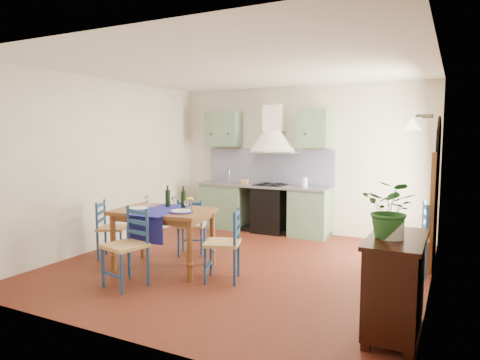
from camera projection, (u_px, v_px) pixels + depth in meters
name	position (u px, v px, depth m)	size (l,w,h in m)	color
floor	(240.00, 265.00, 6.18)	(5.00, 5.00, 0.00)	#4B1B10
back_wall	(272.00, 178.00, 8.31)	(5.00, 0.96, 2.80)	silver
right_wall	(434.00, 180.00, 5.16)	(0.26, 5.00, 2.80)	silver
left_wall	(107.00, 164.00, 7.16)	(0.04, 5.00, 2.80)	silver
ceiling	(240.00, 67.00, 5.89)	(5.00, 5.00, 0.01)	white
dining_table	(164.00, 217.00, 5.96)	(1.42, 1.09, 1.16)	brown
chair_near	(127.00, 246.00, 5.31)	(0.55, 0.55, 0.97)	navy
chair_far	(192.00, 226.00, 6.70)	(0.55, 0.55, 0.89)	navy
chair_left	(111.00, 228.00, 6.54)	(0.55, 0.55, 0.88)	navy
chair_right	(225.00, 244.00, 5.49)	(0.56, 0.56, 0.93)	navy
chair_spare	(412.00, 237.00, 5.78)	(0.53, 0.53, 0.98)	navy
sideboard	(395.00, 281.00, 4.01)	(0.50, 1.05, 0.94)	black
potted_plant	(391.00, 209.00, 3.89)	(0.48, 0.42, 0.54)	#255D25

